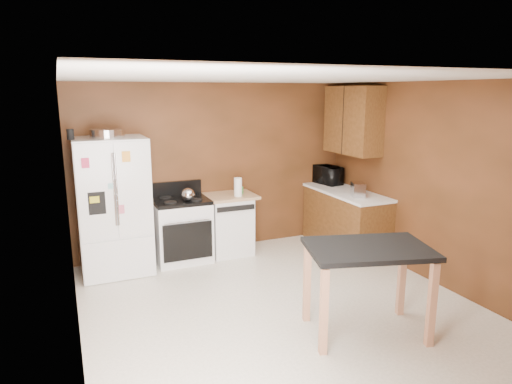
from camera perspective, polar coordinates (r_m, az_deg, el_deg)
floor at (r=5.26m, az=3.26°, el=-14.35°), size 4.50×4.50×0.00m
ceiling at (r=4.70m, az=3.64°, el=14.00°), size 4.50×4.50×0.00m
wall_back at (r=6.87m, az=-4.99°, el=3.03°), size 4.20×0.00×4.20m
wall_front at (r=3.09m, az=22.79°, el=-9.90°), size 4.20×0.00×4.20m
wall_left at (r=4.34m, az=-22.23°, el=-3.47°), size 0.00×4.50×4.50m
wall_right at (r=6.05m, az=21.52°, el=0.90°), size 0.00×4.50×4.50m
roasting_pan at (r=6.08m, az=-18.10°, el=6.98°), size 0.44×0.44×0.11m
pen_cup at (r=5.99m, az=-22.19°, el=6.69°), size 0.09×0.09×0.13m
kettle at (r=6.30m, az=-8.51°, el=-0.33°), size 0.18×0.18×0.18m
paper_towel at (r=6.57m, az=-2.27°, el=0.63°), size 0.14×0.14×0.27m
green_canister at (r=6.77m, az=-1.96°, el=0.24°), size 0.12×0.12×0.10m
toaster at (r=6.68m, az=12.63°, el=0.31°), size 0.26×0.32×0.20m
microwave at (r=7.50m, az=8.98°, el=2.04°), size 0.41×0.53×0.27m
refrigerator at (r=6.26m, az=-17.39°, el=-1.71°), size 0.90×0.80×1.80m
gas_range at (r=6.58m, az=-9.28°, el=-4.58°), size 0.76×0.68×1.10m
dishwasher at (r=6.80m, az=-3.43°, el=-3.95°), size 0.78×0.63×0.89m
right_cabinets at (r=7.07m, az=11.38°, el=0.26°), size 0.63×1.58×2.45m
island at (r=4.61m, az=13.81°, el=-8.33°), size 1.34×1.07×0.91m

